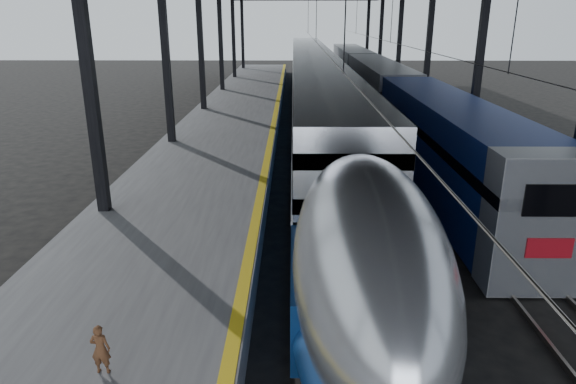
{
  "coord_description": "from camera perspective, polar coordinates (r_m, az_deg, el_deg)",
  "views": [
    {
      "loc": [
        0.47,
        -10.95,
        7.1
      ],
      "look_at": [
        0.32,
        3.95,
        2.0
      ],
      "focal_mm": 32.0,
      "sensor_mm": 36.0,
      "label": 1
    }
  ],
  "objects": [
    {
      "name": "ground",
      "position": [
        13.05,
        -1.65,
        -14.06
      ],
      "size": [
        160.0,
        160.0,
        0.0
      ],
      "primitive_type": "plane",
      "color": "black",
      "rests_on": "ground"
    },
    {
      "name": "child",
      "position": [
        10.13,
        -20.13,
        -16.07
      ],
      "size": [
        0.35,
        0.23,
        0.97
      ],
      "primitive_type": "imported",
      "rotation": [
        0.0,
        0.0,
        3.14
      ],
      "color": "#54321C",
      "rests_on": "platform"
    },
    {
      "name": "platform",
      "position": [
        31.89,
        -6.64,
        6.82
      ],
      "size": [
        6.0,
        80.0,
        1.0
      ],
      "primitive_type": "cube",
      "color": "#4C4C4F",
      "rests_on": "ground"
    },
    {
      "name": "tgv_train",
      "position": [
        37.29,
        2.97,
        11.19
      ],
      "size": [
        3.16,
        65.2,
        4.53
      ],
      "color": "silver",
      "rests_on": "ground"
    },
    {
      "name": "yellow_strip",
      "position": [
        31.56,
        -1.58,
        7.75
      ],
      "size": [
        0.3,
        80.0,
        0.01
      ],
      "primitive_type": "cube",
      "color": "gold",
      "rests_on": "platform"
    },
    {
      "name": "second_train",
      "position": [
        40.11,
        10.13,
        11.24
      ],
      "size": [
        2.82,
        56.05,
        3.88
      ],
      "color": "navy",
      "rests_on": "ground"
    },
    {
      "name": "rails",
      "position": [
        31.99,
        7.83,
        6.03
      ],
      "size": [
        6.52,
        80.0,
        0.16
      ],
      "color": "slate",
      "rests_on": "ground"
    }
  ]
}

